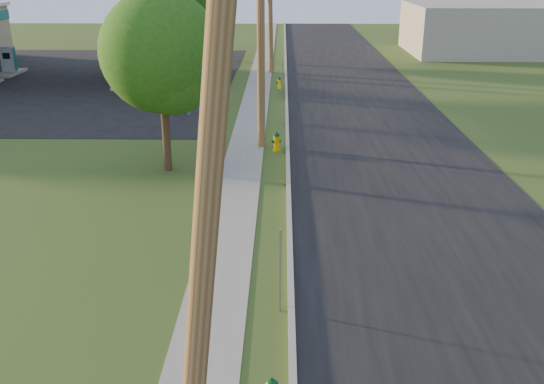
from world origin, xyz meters
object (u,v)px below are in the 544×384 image
(fuel_pump_se, at_px, (140,64))
(tree_verge, at_px, (164,57))
(hydrant_far, at_px, (279,83))
(fuel_pump_sw, at_px, (9,64))
(price_pylon, at_px, (183,4))
(hydrant_mid, at_px, (277,142))
(car_silver, at_px, (140,66))
(utility_pole_far, at_px, (270,1))
(utility_pole_near, at_px, (207,196))
(utility_pole_mid, at_px, (261,26))
(fuel_pump_ne, at_px, (126,75))

(fuel_pump_se, bearing_deg, tree_verge, -74.49)
(tree_verge, bearing_deg, hydrant_far, 75.64)
(fuel_pump_sw, xyz_separation_m, price_pylon, (14.00, -11.50, 4.71))
(hydrant_mid, xyz_separation_m, hydrant_far, (0.03, 13.01, -0.05))
(car_silver, bearing_deg, utility_pole_far, -70.09)
(car_silver, bearing_deg, hydrant_far, -104.47)
(tree_verge, xyz_separation_m, hydrant_far, (3.98, 15.55, -3.83))
(hydrant_far, relative_size, car_silver, 0.17)
(utility_pole_far, relative_size, price_pylon, 1.39)
(hydrant_mid, distance_m, car_silver, 19.00)
(utility_pole_near, xyz_separation_m, utility_pole_mid, (-0.00, 18.00, 0.15))
(tree_verge, bearing_deg, car_silver, 105.55)
(fuel_pump_se, bearing_deg, fuel_pump_sw, 180.00)
(utility_pole_mid, xyz_separation_m, tree_verge, (-3.30, -3.17, -0.76))
(fuel_pump_ne, height_order, fuel_pump_sw, same)
(car_silver, bearing_deg, fuel_pump_se, 21.29)
(fuel_pump_ne, distance_m, hydrant_mid, 16.64)
(fuel_pump_se, distance_m, car_silver, 1.08)
(fuel_pump_sw, distance_m, car_silver, 9.33)
(fuel_pump_sw, bearing_deg, price_pylon, -39.40)
(utility_pole_far, xyz_separation_m, car_silver, (-8.63, -2.04, -4.07))
(utility_pole_far, height_order, fuel_pump_se, utility_pole_far)
(utility_pole_near, bearing_deg, car_silver, 104.25)
(hydrant_far, height_order, car_silver, car_silver)
(utility_pole_far, distance_m, hydrant_far, 7.20)
(utility_pole_mid, xyz_separation_m, car_silver, (-8.63, 15.96, -4.22))
(fuel_pump_se, distance_m, hydrant_mid, 20.05)
(price_pylon, distance_m, tree_verge, 8.78)
(utility_pole_far, height_order, car_silver, utility_pole_far)
(fuel_pump_se, relative_size, hydrant_mid, 3.87)
(price_pylon, bearing_deg, utility_pole_mid, -54.66)
(fuel_pump_sw, bearing_deg, hydrant_far, -13.98)
(fuel_pump_ne, xyz_separation_m, hydrant_far, (9.58, -0.62, -0.37))
(utility_pole_mid, height_order, fuel_pump_sw, utility_pole_mid)
(utility_pole_mid, height_order, utility_pole_far, utility_pole_mid)
(fuel_pump_ne, relative_size, car_silver, 0.74)
(fuel_pump_se, bearing_deg, utility_pole_near, -75.73)
(utility_pole_far, bearing_deg, utility_pole_near, -90.00)
(utility_pole_far, relative_size, hydrant_mid, 11.50)
(utility_pole_mid, bearing_deg, utility_pole_far, 90.00)
(utility_pole_mid, relative_size, utility_pole_far, 1.03)
(utility_pole_near, relative_size, fuel_pump_ne, 2.96)
(fuel_pump_ne, relative_size, hydrant_mid, 3.87)
(utility_pole_mid, distance_m, tree_verge, 4.64)
(fuel_pump_ne, bearing_deg, utility_pole_far, 29.33)
(fuel_pump_ne, xyz_separation_m, fuel_pump_se, (0.00, 4.00, 0.00))
(utility_pole_far, bearing_deg, tree_verge, -98.86)
(utility_pole_near, bearing_deg, price_pylon, 99.42)
(hydrant_mid, bearing_deg, car_silver, 119.20)
(price_pylon, height_order, hydrant_mid, price_pylon)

